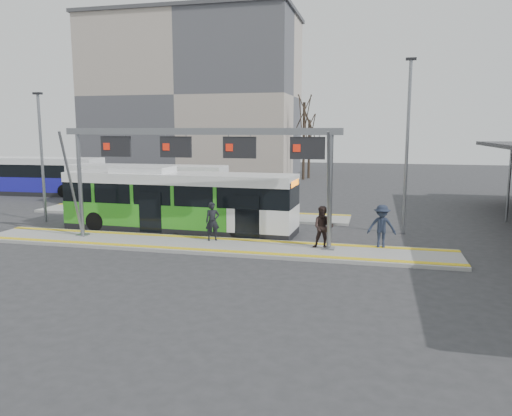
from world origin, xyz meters
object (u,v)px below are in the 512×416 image
(hero_bus, at_px, (179,202))
(passenger_c, at_px, (382,226))
(gantry, at_px, (200,152))
(passenger_a, at_px, (213,221))
(passenger_b, at_px, (323,227))

(hero_bus, bearing_deg, passenger_c, -8.92)
(gantry, height_order, passenger_c, gantry)
(hero_bus, relative_size, passenger_c, 6.48)
(gantry, relative_size, passenger_a, 7.24)
(gantry, xyz_separation_m, passenger_a, (0.40, 0.50, -3.25))
(hero_bus, bearing_deg, gantry, -49.70)
(passenger_b, bearing_deg, hero_bus, 158.95)
(passenger_a, xyz_separation_m, passenger_c, (7.66, 0.35, 0.05))
(passenger_a, distance_m, passenger_b, 5.19)
(hero_bus, distance_m, passenger_a, 3.56)
(passenger_a, bearing_deg, hero_bus, 111.75)
(gantry, xyz_separation_m, passenger_c, (8.05, 0.85, -3.20))
(hero_bus, distance_m, passenger_b, 8.29)
(passenger_b, height_order, passenger_c, passenger_c)
(gantry, relative_size, hero_bus, 1.06)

